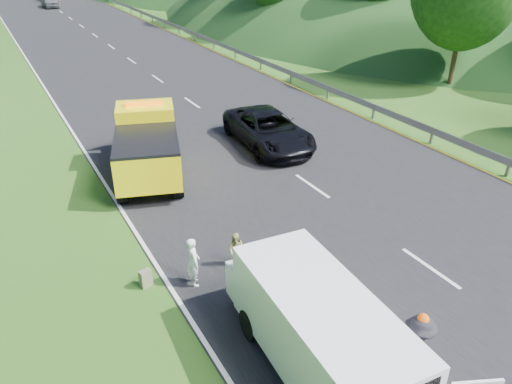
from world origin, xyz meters
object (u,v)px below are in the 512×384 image
passing_suv (268,146)px  woman (195,284)px  tow_truck (147,144)px  suitcase (146,278)px  child (237,267)px  white_van (317,328)px  worker (410,383)px

passing_suv → woman: bearing=-126.6°
tow_truck → suitcase: (-2.38, -6.89, -1.03)m
tow_truck → child: bearing=-70.9°
tow_truck → child: tow_truck is taller
white_van → woman: (-1.15, 4.10, -1.21)m
tow_truck → worker: tow_truck is taller
tow_truck → worker: (1.58, -12.85, -1.29)m
white_van → child: white_van is taller
passing_suv → worker: bearing=-102.4°
white_van → worker: size_ratio=3.44×
tow_truck → white_van: 11.54m
suitcase → passing_suv: bearing=41.9°
child → passing_suv: (5.44, 7.59, 0.00)m
white_van → suitcase: 5.29m
woman → passing_suv: (6.81, 7.73, 0.00)m
woman → suitcase: woman is taller
passing_suv → suitcase: bearing=-133.4°
tow_truck → passing_suv: (5.64, 0.30, -1.29)m
tow_truck → woman: size_ratio=4.50×
tow_truck → white_van: size_ratio=1.06×
white_van → suitcase: (-2.35, 4.65, -0.95)m
woman → child: woman is taller
tow_truck → child: 7.40m
white_van → tow_truck: bearing=93.6°
suitcase → passing_suv: (8.02, 7.18, -0.26)m
worker → child: bearing=76.0°
child → tow_truck: bearing=136.0°
suitcase → child: bearing=-8.8°
tow_truck → worker: 13.01m
white_van → worker: bearing=-35.5°
child → passing_suv: passing_suv is taller
tow_truck → woman: 7.64m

